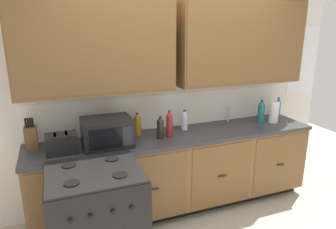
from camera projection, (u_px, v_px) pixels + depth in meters
name	position (u px, v px, depth m)	size (l,w,h in m)	color
ground_plane	(188.00, 221.00, 3.33)	(8.00, 8.00, 0.00)	#B2A893
wall_unit	(172.00, 63.00, 3.32)	(4.37, 0.40, 2.57)	white
counter_run	(178.00, 171.00, 3.47)	(3.20, 0.64, 0.91)	black
stove_range	(97.00, 221.00, 2.56)	(0.76, 0.68, 0.95)	black
microwave	(107.00, 132.00, 3.00)	(0.48, 0.37, 0.28)	black
toaster	(61.00, 144.00, 2.83)	(0.28, 0.18, 0.19)	black
knife_block	(31.00, 137.00, 2.94)	(0.11, 0.14, 0.31)	brown
sink_faucet	(228.00, 114.00, 3.78)	(0.02, 0.02, 0.20)	#B2B5BA
paper_towel_roll	(274.00, 112.00, 3.75)	(0.12, 0.12, 0.26)	white
bottle_blue	(278.00, 108.00, 3.90)	(0.06, 0.06, 0.28)	blue
bottle_amber	(137.00, 125.00, 3.29)	(0.08, 0.08, 0.25)	#9E6619
bottle_red	(169.00, 124.00, 3.24)	(0.07, 0.07, 0.29)	maroon
bottle_teal	(261.00, 111.00, 3.76)	(0.08, 0.08, 0.28)	#1E707A
bottle_dark	(160.00, 128.00, 3.21)	(0.08, 0.08, 0.24)	black
bottle_clear	(184.00, 120.00, 3.48)	(0.07, 0.07, 0.24)	silver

